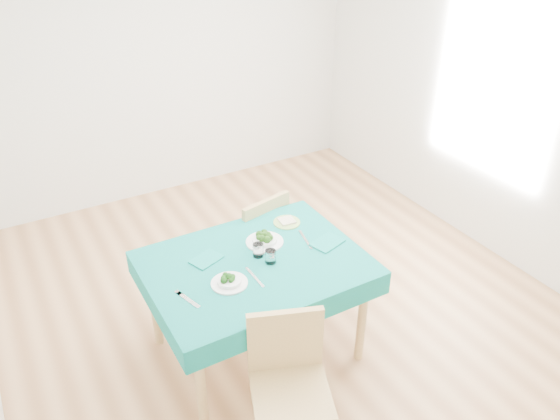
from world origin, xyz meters
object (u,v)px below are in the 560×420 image
bowl_far (265,238)px  side_plate (287,222)px  table (256,308)px  chair_near (291,381)px  bowl_near (229,279)px  chair_far (250,226)px

bowl_far → side_plate: 0.29m
table → chair_near: size_ratio=1.28×
table → chair_near: chair_near is taller
table → bowl_far: 0.47m
table → bowl_far: size_ratio=5.40×
bowl_near → bowl_far: bearing=35.7°
chair_near → table: bearing=96.8°
chair_far → side_plate: 0.47m
bowl_far → bowl_near: bearing=-144.3°
table → chair_far: 0.79m
table → side_plate: size_ratio=7.15×
table → side_plate: bearing=36.3°
table → chair_near: (-0.19, -0.77, 0.15)m
chair_far → bowl_near: 1.03m
side_plate → chair_near: bearing=-119.3°
table → chair_far: (0.32, 0.71, 0.15)m
chair_near → bowl_near: (-0.04, 0.65, 0.26)m
table → bowl_near: size_ratio=6.13×
bowl_near → side_plate: size_ratio=1.17×
side_plate → bowl_far: bearing=-151.0°
chair_near → bowl_near: chair_near is taller
chair_far → chair_near: bearing=58.3°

